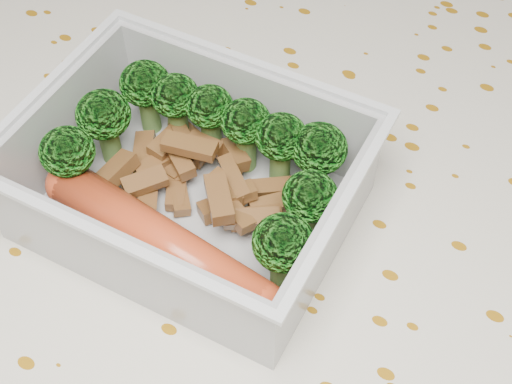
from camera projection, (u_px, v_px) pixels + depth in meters
The scene contains 6 objects.
dining_table at pixel (265, 287), 0.49m from camera, with size 1.40×0.90×0.75m.
tablecloth at pixel (266, 246), 0.45m from camera, with size 1.46×0.96×0.19m.
lunch_container at pixel (190, 189), 0.40m from camera, with size 0.19×0.15×0.06m.
broccoli_florets at pixel (211, 144), 0.40m from camera, with size 0.16×0.10×0.05m.
meat_pile at pixel (198, 176), 0.41m from camera, with size 0.12×0.07×0.03m.
sausage at pixel (160, 243), 0.38m from camera, with size 0.16×0.04×0.03m.
Camera 1 is at (0.11, -0.22, 1.09)m, focal length 50.00 mm.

